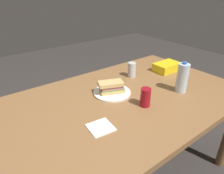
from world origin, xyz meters
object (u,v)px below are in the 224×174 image
Objects in this scene: soda_can_red at (145,97)px; soda_can_silver at (132,70)px; sandwich at (112,87)px; paper_plate at (112,92)px; water_bottle_tall at (182,78)px; chip_bag at (167,67)px; dining_table at (114,111)px.

soda_can_silver is at bearing -121.40° from soda_can_red.
sandwich is at bearing 23.28° from soda_can_silver.
water_bottle_tall is (-0.41, 0.27, 0.10)m from paper_plate.
paper_plate is 1.15× the size of chip_bag.
sandwich is 0.91× the size of water_bottle_tall.
soda_can_silver reaches higher than sandwich.
water_bottle_tall reaches higher than soda_can_silver.
soda_can_red is 0.53× the size of chip_bag.
soda_can_red is (-0.07, 0.26, 0.01)m from sandwich.
paper_plate reaches higher than dining_table.
chip_bag is at bearing -168.28° from dining_table.
dining_table is at bearing -20.18° from water_bottle_tall.
paper_plate is at bearing -175.36° from sandwich.
soda_can_silver is at bearing 165.76° from chip_bag.
dining_table is 7.08× the size of paper_plate.
chip_bag is 1.89× the size of soda_can_silver.
water_bottle_tall reaches higher than chip_bag.
water_bottle_tall is at bearing 104.59° from soda_can_silver.
water_bottle_tall is at bearing 177.15° from soda_can_red.
soda_can_red reaches higher than dining_table.
chip_bag reaches higher than paper_plate.
sandwich reaches higher than dining_table.
sandwich reaches higher than paper_plate.
soda_can_red is at bearing 128.87° from dining_table.
soda_can_silver is at bearing -156.72° from sandwich.
soda_can_silver reaches higher than chip_bag.
soda_can_red is 0.65m from chip_bag.
soda_can_red is 1.00× the size of soda_can_silver.
soda_can_silver is (-0.31, -0.13, 0.06)m from paper_plate.
soda_can_red is 0.54× the size of water_bottle_tall.
chip_bag is 0.35m from soda_can_silver.
sandwich is (-0.05, -0.10, 0.13)m from dining_table.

